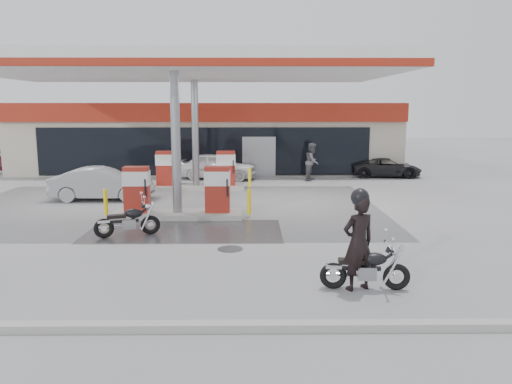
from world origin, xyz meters
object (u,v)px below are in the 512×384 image
attendant (312,162)px  hatchback_silver (102,184)px  main_motorcycle (367,270)px  parked_car_left (42,161)px  parked_car_right (386,167)px  pump_island_near (177,197)px  parked_motorcycle (128,222)px  sedan_white (218,166)px  biker_main (358,243)px  pump_island_far (196,174)px

attendant → hatchback_silver: attendant is taller
main_motorcycle → parked_car_left: parked_car_left is taller
parked_car_right → pump_island_near: bearing=139.7°
pump_island_near → parked_motorcycle: 2.82m
sedan_white → parked_car_left: size_ratio=0.87×
pump_island_near → parked_motorcycle: bearing=-112.7°
biker_main → parked_motorcycle: bearing=-60.5°
main_motorcycle → parked_car_left: bearing=131.5°
sedan_white → parked_car_left: sedan_white is taller
pump_island_near → sedan_white: (0.80, 9.20, -0.01)m
main_motorcycle → sedan_white: bearing=108.4°
biker_main → parked_motorcycle: (-5.90, 4.44, -0.58)m
pump_island_far → attendant: (5.77, 2.80, 0.26)m
parked_car_right → hatchback_silver: bearing=121.0°
pump_island_near → pump_island_far: bearing=90.0°
pump_island_far → sedan_white: 3.30m
biker_main → sedan_white: bearing=-99.7°
pump_island_near → pump_island_far: 6.00m
main_motorcycle → parked_motorcycle: size_ratio=1.01×
sedan_white → hatchback_silver: size_ratio=1.01×
main_motorcycle → parked_car_right: 17.76m
parked_car_left → parked_car_right: size_ratio=1.26×
sedan_white → attendant: bearing=-83.6°
main_motorcycle → pump_island_far: bearing=114.9°
sedan_white → attendant: 5.00m
hatchback_silver → parked_motorcycle: bearing=-157.1°
main_motorcycle → parked_car_right: bearing=77.6°
pump_island_far → parked_car_right: (10.00, 4.00, -0.19)m
attendant → parked_car_left: size_ratio=0.41×
parked_car_left → parked_motorcycle: bearing=-155.3°
biker_main → hatchback_silver: biker_main is taller
biker_main → hatchback_silver: (-8.39, 10.31, -0.34)m
pump_island_near → parked_car_right: pump_island_near is taller
pump_island_near → main_motorcycle: bearing=-54.6°
pump_island_near → parked_car_left: 15.40m
biker_main → attendant: 15.86m
pump_island_near → pump_island_far: (0.00, 6.00, 0.00)m
parked_motorcycle → parked_car_right: bearing=30.2°
main_motorcycle → biker_main: size_ratio=0.94×
parked_car_right → parked_car_left: bearing=88.8°
parked_motorcycle → hatchback_silver: (-2.49, 5.87, 0.23)m
parked_car_left → sedan_white: bearing=-110.7°
biker_main → attendant: bearing=-117.0°
attendant → pump_island_near: bearing=170.6°
biker_main → parked_car_left: biker_main is taller
pump_island_far → sedan_white: (0.80, 3.20, -0.01)m
attendant → main_motorcycle: bearing=-158.9°
parked_motorcycle → parked_car_left: parked_car_left is taller
parked_motorcycle → attendant: attendant is taller
biker_main → parked_car_right: size_ratio=0.54×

